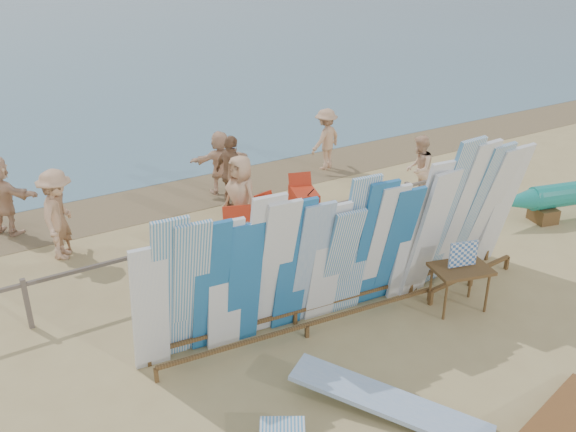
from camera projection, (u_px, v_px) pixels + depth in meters
ground at (340, 343)px, 9.51m from camera, size 160.00×160.00×0.00m
wet_sand_strip at (167, 195)px, 15.09m from camera, size 40.00×2.60×0.01m
fence at (247, 235)px, 11.58m from camera, size 12.08×0.08×0.90m
main_surfboard_rack at (302, 267)px, 9.35m from camera, size 5.27×1.19×2.61m
side_surfboard_rack at (468, 216)px, 10.73m from camera, size 2.58×0.95×2.92m
vendor_table at (459, 286)px, 10.27m from camera, size 1.09×0.90×1.26m
flat_board_a at (388, 414)px, 8.09m from camera, size 1.96×2.55×0.38m
beach_chair_left at (239, 240)px, 12.22m from camera, size 0.74×0.76×0.91m
beach_chair_right at (270, 219)px, 13.24m from camera, size 0.59×0.61×0.78m
stroller at (304, 209)px, 13.14m from camera, size 0.83×1.00×1.18m
beachgoer_8 at (419, 169)px, 14.41m from camera, size 0.86×0.78×1.63m
beachgoer_9 at (326, 139)px, 16.54m from camera, size 1.17×0.77×1.68m
beachgoer_5 at (221, 162)px, 14.94m from camera, size 1.53×0.75×1.58m
beachgoer_3 at (58, 215)px, 11.78m from camera, size 0.96×1.27×1.82m
beachgoer_6 at (241, 198)px, 12.57m from camera, size 0.61×0.96×1.81m
beachgoer_4 at (232, 174)px, 13.83m from camera, size 0.69×1.14×1.81m
beachgoer_11 at (2, 196)px, 12.78m from camera, size 1.37×1.58×1.71m
beachgoer_1 at (58, 218)px, 11.87m from camera, size 0.65×0.64×1.62m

